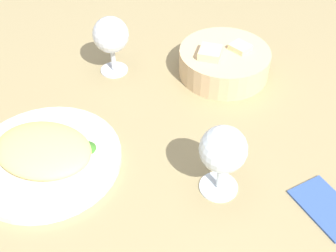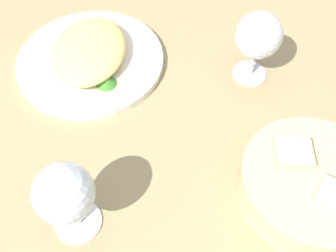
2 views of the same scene
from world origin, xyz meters
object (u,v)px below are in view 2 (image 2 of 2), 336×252
object	(u,v)px
wine_glass_near	(65,195)
wine_glass_far	(258,37)
bread_basket	(308,185)
plate	(91,61)

from	to	relation	value
wine_glass_near	wine_glass_far	world-z (taller)	same
bread_basket	wine_glass_near	xyz separation A→B (cm)	(-9.49, -30.51, 5.65)
plate	wine_glass_near	distance (cm)	31.35
plate	wine_glass_far	world-z (taller)	wine_glass_far
plate	wine_glass_far	xyz separation A→B (cm)	(14.41, 24.86, 7.93)
bread_basket	wine_glass_far	size ratio (longest dim) A/B	1.50
bread_basket	wine_glass_far	world-z (taller)	wine_glass_far
wine_glass_near	wine_glass_far	size ratio (longest dim) A/B	1.01
wine_glass_near	wine_glass_far	xyz separation A→B (cm)	(-13.79, 35.99, -0.05)
wine_glass_far	bread_basket	bearing A→B (deg)	-13.26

